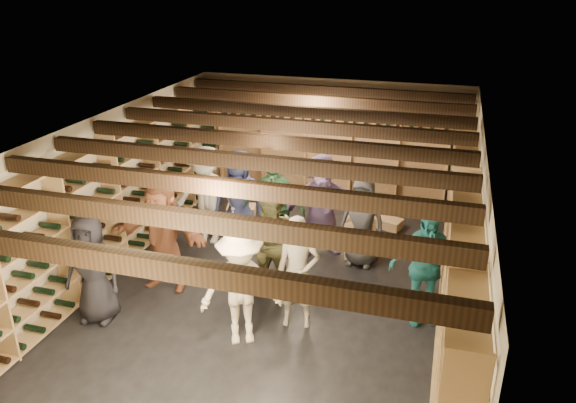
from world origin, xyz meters
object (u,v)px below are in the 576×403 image
at_px(person_3, 241,287).
at_px(person_0, 93,269).
at_px(crate_stack_left, 242,219).
at_px(person_9, 206,195).
at_px(crate_stack_right, 360,238).
at_px(person_12, 362,222).
at_px(crate_loose, 388,223).
at_px(person_2, 274,248).
at_px(person_6, 239,198).
at_px(person_7, 298,273).
at_px(person_4, 424,266).
at_px(person_10, 274,209).
at_px(person_5, 163,236).
at_px(person_11, 321,205).

bearing_deg(person_3, person_0, 158.25).
bearing_deg(crate_stack_left, person_9, -131.27).
distance_m(crate_stack_right, person_12, 0.46).
distance_m(crate_loose, person_3, 4.22).
xyz_separation_m(person_2, person_9, (-1.68, 1.47, 0.02)).
relative_size(person_6, person_9, 0.97).
bearing_deg(crate_stack_left, person_0, -106.55).
height_order(person_6, person_9, person_9).
distance_m(crate_stack_left, person_0, 3.24).
xyz_separation_m(person_7, person_9, (-2.14, 1.94, 0.09)).
height_order(person_4, person_10, person_10).
xyz_separation_m(person_5, person_9, (-0.00, 1.56, 0.03)).
height_order(person_0, person_11, person_11).
xyz_separation_m(crate_loose, person_4, (0.77, -2.82, 0.74)).
height_order(crate_stack_left, person_4, person_4).
bearing_deg(crate_loose, person_2, -113.35).
bearing_deg(person_9, person_7, -46.94).
relative_size(person_3, person_5, 0.94).
xyz_separation_m(person_0, person_10, (1.78, 2.29, 0.13)).
bearing_deg(person_11, person_12, -41.70).
xyz_separation_m(person_0, person_2, (2.16, 1.11, 0.08)).
bearing_deg(person_5, person_9, 92.53).
xyz_separation_m(person_6, person_9, (-0.54, -0.10, 0.02)).
height_order(person_4, person_5, person_5).
xyz_separation_m(person_6, person_12, (2.13, -0.16, -0.10)).
bearing_deg(person_5, person_10, 47.00).
distance_m(person_0, person_2, 2.43).
relative_size(crate_stack_left, person_12, 0.39).
bearing_deg(person_3, person_4, 3.04).
xyz_separation_m(crate_stack_left, person_6, (0.11, -0.39, 0.58)).
distance_m(crate_stack_right, person_5, 3.17).
xyz_separation_m(person_3, person_5, (-1.56, 0.93, 0.05)).
xyz_separation_m(crate_stack_left, person_5, (-0.42, -2.05, 0.58)).
distance_m(person_2, person_7, 0.66).
relative_size(person_9, person_10, 0.96).
bearing_deg(person_4, person_5, 159.69).
bearing_deg(crate_loose, person_4, -74.75).
xyz_separation_m(person_2, person_5, (-1.67, -0.09, -0.01)).
xyz_separation_m(crate_stack_right, person_2, (-0.95, -1.64, 0.50)).
distance_m(person_5, person_7, 2.17).
relative_size(crate_stack_right, person_11, 0.40).
relative_size(person_0, person_10, 0.86).
xyz_separation_m(person_7, person_12, (0.53, 1.88, -0.03)).
relative_size(person_2, person_10, 0.94).
bearing_deg(crate_stack_right, person_3, -111.85).
height_order(crate_stack_left, person_3, person_3).
xyz_separation_m(person_5, person_7, (2.14, -0.37, -0.06)).
distance_m(person_2, person_6, 1.94).
distance_m(person_4, person_10, 2.65).
distance_m(crate_stack_left, person_7, 3.01).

